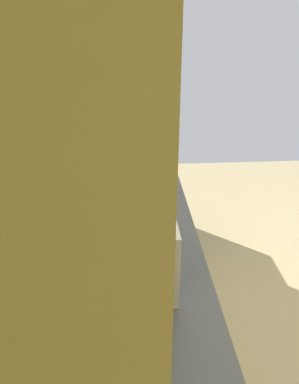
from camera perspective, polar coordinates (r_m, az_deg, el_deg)
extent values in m
cube|color=#E2C97D|center=(1.73, -15.73, 7.15)|extent=(3.84, 0.12, 2.65)
cube|color=#D1C375|center=(1.85, -2.78, -23.77)|extent=(2.86, 0.59, 0.89)
cube|color=#4B4E51|center=(1.53, -3.14, -12.71)|extent=(2.89, 0.62, 0.02)
cube|color=#332819|center=(1.87, 7.25, -23.16)|extent=(0.01, 0.01, 0.82)
cube|color=#332819|center=(2.21, 4.98, -13.87)|extent=(0.01, 0.01, 0.82)
cube|color=#332819|center=(2.59, 3.45, -7.15)|extent=(0.01, 0.01, 0.82)
cube|color=black|center=(3.29, -3.11, 0.63)|extent=(0.67, 0.64, 0.91)
cube|color=black|center=(3.33, 2.49, 0.08)|extent=(0.53, 0.01, 0.50)
cube|color=black|center=(3.12, -3.32, 8.35)|extent=(0.64, 0.60, 0.02)
cube|color=black|center=(3.11, -8.92, 9.56)|extent=(0.64, 0.04, 0.18)
cylinder|color=#38383D|center=(2.98, -1.06, 7.83)|extent=(0.11, 0.11, 0.01)
cylinder|color=#38383D|center=(3.26, -1.32, 9.43)|extent=(0.11, 0.11, 0.01)
cylinder|color=#38383D|center=(2.98, -5.51, 7.70)|extent=(0.11, 0.11, 0.01)
cylinder|color=#38383D|center=(3.26, -5.40, 9.32)|extent=(0.11, 0.11, 0.01)
cube|color=white|center=(1.54, -4.09, -5.96)|extent=(0.52, 0.38, 0.27)
cube|color=black|center=(1.51, 3.37, -6.65)|extent=(0.32, 0.01, 0.19)
cube|color=#2D2D33|center=(1.72, 2.38, -2.20)|extent=(0.09, 0.01, 0.19)
cylinder|color=#4C8CBF|center=(2.13, -0.37, 0.25)|extent=(0.19, 0.19, 0.05)
cylinder|color=#4E83C9|center=(2.13, -0.37, 0.54)|extent=(0.15, 0.15, 0.02)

